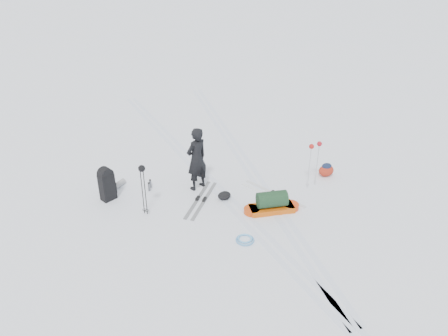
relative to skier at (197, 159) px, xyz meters
The scene contains 14 objects.
ground 1.41m from the skier, 60.36° to the right, with size 200.00×200.00×0.00m, color white.
snow_hill_backdrop 125.66m from the skier, 52.74° to the left, with size 359.50×192.00×162.45m.
ski_tracks 1.46m from the skier, ahead, with size 3.38×17.97×0.01m.
skier is the anchor object (origin of this frame).
pulk_sled 2.39m from the skier, 53.47° to the right, with size 1.52×0.71×0.56m.
expedition_rucksack 2.45m from the skier, 169.02° to the left, with size 0.83×0.94×0.96m.
ski_poles_black 1.80m from the skier, 157.92° to the right, with size 0.17×0.17×1.40m.
ski_poles_silver 3.23m from the skier, 21.52° to the right, with size 0.43×0.19×1.36m.
touring_skis_grey 1.11m from the skier, 102.02° to the right, with size 1.46×1.67×0.07m.
touring_skis_white 2.30m from the skier, 34.14° to the right, with size 1.09×1.96×0.07m.
rope_coil 2.83m from the skier, 85.72° to the right, with size 0.48×0.48×0.05m.
small_daypack 3.89m from the skier, 12.82° to the right, with size 0.51×0.41×0.40m.
thermos_pair 1.55m from the skier, 159.56° to the left, with size 0.17×0.27×0.26m.
stuff_sack 1.25m from the skier, 61.34° to the right, with size 0.42×0.36×0.23m.
Camera 1 is at (-4.01, -9.05, 6.41)m, focal length 35.00 mm.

